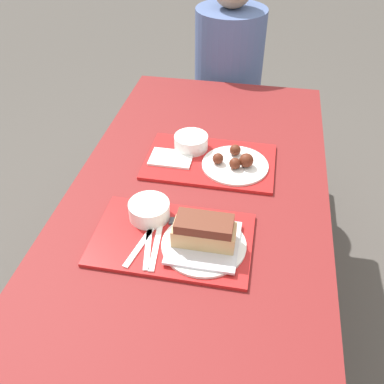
{
  "coord_description": "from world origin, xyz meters",
  "views": [
    {
      "loc": [
        0.18,
        -1.01,
        1.62
      ],
      "look_at": [
        -0.01,
        -0.02,
        0.78
      ],
      "focal_mm": 40.0,
      "sensor_mm": 36.0,
      "label": 1
    }
  ],
  "objects_px": {
    "brisket_sandwich_plate": "(204,236)",
    "wings_plate_far": "(236,162)",
    "tray_near": "(172,239)",
    "person_seated_across": "(229,59)",
    "bowl_coleslaw_near": "(149,209)",
    "bowl_coleslaw_far": "(191,141)",
    "tray_far": "(210,162)"
  },
  "relations": [
    {
      "from": "tray_near",
      "to": "person_seated_across",
      "type": "distance_m",
      "value": 1.26
    },
    {
      "from": "person_seated_across",
      "to": "tray_near",
      "type": "bearing_deg",
      "value": -90.39
    },
    {
      "from": "wings_plate_far",
      "to": "tray_near",
      "type": "bearing_deg",
      "value": -110.09
    },
    {
      "from": "tray_near",
      "to": "person_seated_across",
      "type": "xyz_separation_m",
      "value": [
        0.01,
        1.26,
        0.02
      ]
    },
    {
      "from": "bowl_coleslaw_near",
      "to": "bowl_coleslaw_far",
      "type": "bearing_deg",
      "value": 82.08
    },
    {
      "from": "bowl_coleslaw_near",
      "to": "person_seated_across",
      "type": "distance_m",
      "value": 1.19
    },
    {
      "from": "tray_far",
      "to": "person_seated_across",
      "type": "relative_size",
      "value": 0.6
    },
    {
      "from": "bowl_coleslaw_near",
      "to": "wings_plate_far",
      "type": "height_order",
      "value": "wings_plate_far"
    },
    {
      "from": "brisket_sandwich_plate",
      "to": "tray_near",
      "type": "bearing_deg",
      "value": 172.03
    },
    {
      "from": "wings_plate_far",
      "to": "tray_far",
      "type": "bearing_deg",
      "value": 170.28
    },
    {
      "from": "tray_near",
      "to": "wings_plate_far",
      "type": "bearing_deg",
      "value": 69.91
    },
    {
      "from": "tray_near",
      "to": "bowl_coleslaw_near",
      "type": "distance_m",
      "value": 0.12
    },
    {
      "from": "tray_far",
      "to": "bowl_coleslaw_near",
      "type": "height_order",
      "value": "bowl_coleslaw_near"
    },
    {
      "from": "brisket_sandwich_plate",
      "to": "bowl_coleslaw_far",
      "type": "height_order",
      "value": "brisket_sandwich_plate"
    },
    {
      "from": "bowl_coleslaw_near",
      "to": "wings_plate_far",
      "type": "bearing_deg",
      "value": 53.59
    },
    {
      "from": "tray_far",
      "to": "person_seated_across",
      "type": "xyz_separation_m",
      "value": [
        -0.04,
        0.87,
        0.02
      ]
    },
    {
      "from": "bowl_coleslaw_far",
      "to": "wings_plate_far",
      "type": "bearing_deg",
      "value": -24.91
    },
    {
      "from": "tray_near",
      "to": "tray_far",
      "type": "relative_size",
      "value": 1.0
    },
    {
      "from": "brisket_sandwich_plate",
      "to": "bowl_coleslaw_far",
      "type": "xyz_separation_m",
      "value": [
        -0.12,
        0.47,
        -0.01
      ]
    },
    {
      "from": "tray_near",
      "to": "brisket_sandwich_plate",
      "type": "bearing_deg",
      "value": -7.97
    },
    {
      "from": "tray_near",
      "to": "bowl_coleslaw_near",
      "type": "xyz_separation_m",
      "value": [
        -0.09,
        0.07,
        0.03
      ]
    },
    {
      "from": "brisket_sandwich_plate",
      "to": "wings_plate_far",
      "type": "bearing_deg",
      "value": 83.35
    },
    {
      "from": "person_seated_across",
      "to": "brisket_sandwich_plate",
      "type": "bearing_deg",
      "value": -86.25
    },
    {
      "from": "bowl_coleslaw_near",
      "to": "brisket_sandwich_plate",
      "type": "height_order",
      "value": "brisket_sandwich_plate"
    },
    {
      "from": "tray_near",
      "to": "tray_far",
      "type": "bearing_deg",
      "value": 83.16
    },
    {
      "from": "tray_far",
      "to": "bowl_coleslaw_near",
      "type": "distance_m",
      "value": 0.35
    },
    {
      "from": "tray_near",
      "to": "bowl_coleslaw_far",
      "type": "height_order",
      "value": "bowl_coleslaw_far"
    },
    {
      "from": "brisket_sandwich_plate",
      "to": "person_seated_across",
      "type": "distance_m",
      "value": 1.28
    },
    {
      "from": "tray_far",
      "to": "bowl_coleslaw_far",
      "type": "relative_size",
      "value": 3.7
    },
    {
      "from": "tray_far",
      "to": "wings_plate_far",
      "type": "bearing_deg",
      "value": -9.72
    },
    {
      "from": "brisket_sandwich_plate",
      "to": "bowl_coleslaw_near",
      "type": "bearing_deg",
      "value": 153.97
    },
    {
      "from": "tray_far",
      "to": "bowl_coleslaw_near",
      "type": "xyz_separation_m",
      "value": [
        -0.13,
        -0.32,
        0.03
      ]
    }
  ]
}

